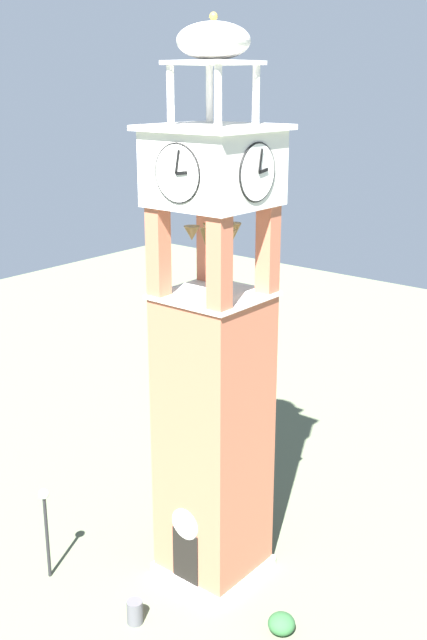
# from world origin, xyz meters

# --- Properties ---
(ground) EXTENTS (80.00, 80.00, 0.00)m
(ground) POSITION_xyz_m (0.00, 0.00, 0.00)
(ground) COLOR #5B664C
(clock_tower) EXTENTS (3.57, 3.57, 18.41)m
(clock_tower) POSITION_xyz_m (0.00, -0.00, 7.54)
(clock_tower) COLOR #AD5B42
(clock_tower) RESTS_ON ground
(lamp_post) EXTENTS (0.36, 0.36, 3.44)m
(lamp_post) POSITION_xyz_m (-4.16, -3.98, 2.42)
(lamp_post) COLOR black
(lamp_post) RESTS_ON ground
(trash_bin) EXTENTS (0.52, 0.52, 0.80)m
(trash_bin) POSITION_xyz_m (-0.17, -3.76, 0.40)
(trash_bin) COLOR #4C4C51
(trash_bin) RESTS_ON ground
(shrub_near_entry) EXTENTS (0.86, 0.86, 0.65)m
(shrub_near_entry) POSITION_xyz_m (3.72, -1.17, 0.33)
(shrub_near_entry) COLOR #28562D
(shrub_near_entry) RESTS_ON ground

